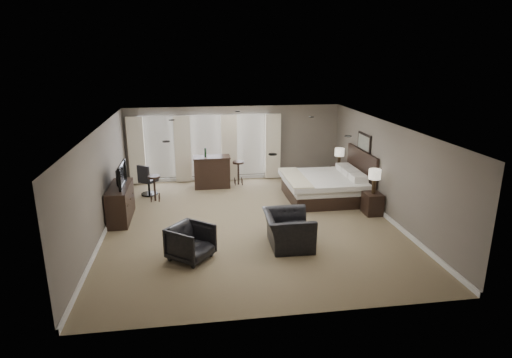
{
  "coord_description": "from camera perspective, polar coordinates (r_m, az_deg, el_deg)",
  "views": [
    {
      "loc": [
        -1.44,
        -10.53,
        4.38
      ],
      "look_at": [
        0.2,
        0.4,
        1.1
      ],
      "focal_mm": 30.0,
      "sensor_mm": 36.0,
      "label": 1
    }
  ],
  "objects": [
    {
      "name": "bar_stool_left",
      "position": [
        13.4,
        -13.35,
        -1.22
      ],
      "size": [
        0.47,
        0.47,
        0.8
      ],
      "primitive_type": "cube",
      "rotation": [
        0.0,
        0.0,
        -0.28
      ],
      "color": "black",
      "rests_on": "ground"
    },
    {
      "name": "bar_counter",
      "position": [
        14.4,
        -5.9,
        0.97
      ],
      "size": [
        1.23,
        0.64,
        1.07
      ],
      "primitive_type": "cube",
      "color": "black",
      "rests_on": "ground"
    },
    {
      "name": "tv",
      "position": [
        11.97,
        -17.84,
        -0.59
      ],
      "size": [
        0.62,
        1.08,
        0.14
      ],
      "primitive_type": "imported",
      "rotation": [
        0.0,
        0.0,
        1.57
      ],
      "color": "black",
      "rests_on": "dresser"
    },
    {
      "name": "desk_chair",
      "position": [
        13.98,
        -14.15,
        -0.07
      ],
      "size": [
        0.72,
        0.72,
        1.01
      ],
      "primitive_type": "cube",
      "rotation": [
        0.0,
        0.0,
        2.52
      ],
      "color": "black",
      "rests_on": "ground"
    },
    {
      "name": "nightstand_near",
      "position": [
        12.45,
        15.25,
        -3.18
      ],
      "size": [
        0.46,
        0.56,
        0.61
      ],
      "primitive_type": "cube",
      "color": "black",
      "rests_on": "ground"
    },
    {
      "name": "lamp_far",
      "position": [
        14.85,
        11.03,
        2.79
      ],
      "size": [
        0.32,
        0.32,
        0.67
      ],
      "primitive_type": "cube",
      "color": "beige",
      "rests_on": "nightstand_far"
    },
    {
      "name": "room",
      "position": [
        11.06,
        -0.72,
        0.37
      ],
      "size": [
        7.6,
        8.6,
        2.64
      ],
      "color": "#79694D",
      "rests_on": "ground"
    },
    {
      "name": "wall_art",
      "position": [
        13.44,
        14.18,
        4.75
      ],
      "size": [
        0.04,
        0.96,
        0.56
      ],
      "primitive_type": "cube",
      "color": "slate",
      "rests_on": "room"
    },
    {
      "name": "nightstand_far",
      "position": [
        15.01,
        10.9,
        0.45
      ],
      "size": [
        0.44,
        0.54,
        0.59
      ],
      "primitive_type": "cube",
      "color": "black",
      "rests_on": "ground"
    },
    {
      "name": "armchair_far",
      "position": [
        9.54,
        -8.7,
        -8.15
      ],
      "size": [
        1.13,
        1.14,
        0.86
      ],
      "primitive_type": "imported",
      "rotation": [
        0.0,
        0.0,
        0.89
      ],
      "color": "black",
      "rests_on": "ground"
    },
    {
      "name": "lamp_near",
      "position": [
        12.25,
        15.48,
        -0.31
      ],
      "size": [
        0.34,
        0.34,
        0.69
      ],
      "primitive_type": "cube",
      "color": "beige",
      "rests_on": "nightstand_near"
    },
    {
      "name": "bar_stool_right",
      "position": [
        14.66,
        -2.36,
        0.81
      ],
      "size": [
        0.43,
        0.43,
        0.82
      ],
      "primitive_type": "cube",
      "rotation": [
        0.0,
        0.0,
        -0.13
      ],
      "color": "black",
      "rests_on": "ground"
    },
    {
      "name": "dresser",
      "position": [
        12.14,
        -17.61,
        -3.05
      ],
      "size": [
        0.53,
        1.63,
        0.95
      ],
      "primitive_type": "cube",
      "color": "black",
      "rests_on": "ground"
    },
    {
      "name": "window_bay",
      "position": [
        14.98,
        -6.67,
        4.18
      ],
      "size": [
        5.25,
        0.2,
        2.3
      ],
      "color": "silver",
      "rests_on": "room"
    },
    {
      "name": "bed",
      "position": [
        13.29,
        9.41,
        0.47
      ],
      "size": [
        2.37,
        2.26,
        1.51
      ],
      "primitive_type": "cube",
      "color": "silver",
      "rests_on": "ground"
    },
    {
      "name": "armchair_near",
      "position": [
        10.02,
        4.3,
        -6.05
      ],
      "size": [
        0.83,
        1.25,
        1.08
      ],
      "primitive_type": "imported",
      "rotation": [
        0.0,
        0.0,
        1.55
      ],
      "color": "black",
      "rests_on": "ground"
    }
  ]
}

